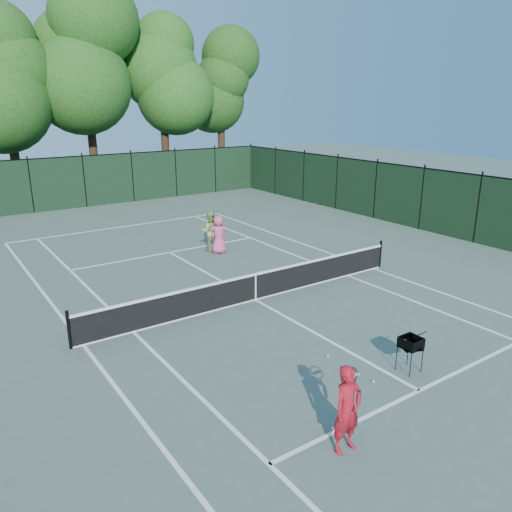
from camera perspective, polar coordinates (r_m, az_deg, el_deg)
ground at (r=16.12m, az=-0.07°, el=-5.04°), size 90.00×90.00×0.00m
sideline_doubles_left at (r=14.04m, az=-19.11°, el=-9.60°), size 0.10×23.77×0.01m
sideline_doubles_right at (r=19.56m, az=13.28°, el=-1.42°), size 0.10×23.77×0.01m
sideline_singles_left at (r=14.39m, az=-13.84°, el=-8.43°), size 0.10×23.77×0.01m
sideline_singles_right at (r=18.61m, az=10.43°, el=-2.21°), size 0.10×23.77×0.01m
baseline_far at (r=26.32m, az=-14.94°, el=3.27°), size 10.97×0.10×0.01m
service_line_near at (r=11.98m, az=18.16°, el=-14.41°), size 8.23×0.10×0.01m
service_line_far at (r=21.40m, az=-9.84°, el=0.42°), size 8.23×0.10×0.01m
center_service_line at (r=16.12m, az=-0.07°, el=-5.03°), size 0.10×12.80×0.01m
tennis_net at (r=15.94m, az=-0.07°, el=-3.46°), size 11.69×0.09×1.06m
fence_far at (r=31.77m, az=-19.02°, el=8.01°), size 24.00×0.05×3.00m
fence_right at (r=24.30m, az=24.01°, el=4.83°), size 0.05×36.00×3.00m
tree_2 at (r=34.55m, az=-26.96°, el=18.21°), size 6.00×6.00×12.40m
tree_3 at (r=36.23m, az=-19.07°, el=21.00°), size 7.00×7.00×14.45m
tree_4 at (r=37.29m, az=-10.76°, el=20.13°), size 6.20×6.20×12.97m
tree_5 at (r=40.03m, az=-4.12°, el=19.54°), size 5.80×5.80×12.23m
coach at (r=9.49m, az=10.42°, el=-16.84°), size 0.91×0.63×1.70m
player_pink at (r=20.83m, az=-4.28°, el=2.45°), size 0.92×0.77×1.60m
player_green at (r=21.18m, az=-5.24°, el=2.85°), size 1.04×0.96×1.73m
ball_hopper at (r=12.35m, az=17.28°, el=-9.48°), size 0.59×0.59×0.87m
loose_ball_near_cart at (r=11.98m, az=13.26°, el=-13.80°), size 0.07×0.07×0.07m
loose_ball_midcourt at (r=12.81m, az=8.21°, el=-11.30°), size 0.07×0.07×0.07m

